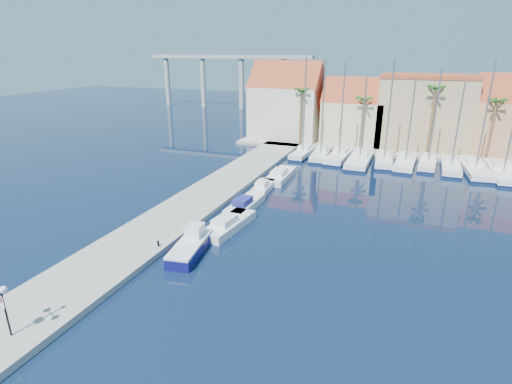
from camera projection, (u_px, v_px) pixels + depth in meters
ground at (224, 276)px, 29.04m from camera, size 260.00×260.00×0.00m
quay_west at (204, 197)px, 43.90m from camera, size 6.00×77.00×0.50m
shore_north at (400, 146)px, 67.64m from camera, size 54.00×16.00×0.50m
lamp_post at (0, 291)px, 21.28m from camera, size 1.44×0.75×4.41m
bollard at (158, 244)px, 32.33m from camera, size 0.19×0.19×0.47m
fishing_boat at (191, 245)px, 32.17m from camera, size 2.84×6.05×2.04m
motorboat_west_0 at (228, 224)px, 36.48m from camera, size 2.86×6.95×1.40m
motorboat_west_1 at (245, 205)px, 41.14m from camera, size 2.19×6.39×1.40m
motorboat_west_2 at (263, 187)px, 46.38m from camera, size 2.18×5.48×1.40m
motorboat_west_3 at (280, 175)px, 50.92m from camera, size 2.40×7.19×1.40m
sailboat_0 at (304, 152)px, 62.02m from camera, size 2.66×8.43×14.70m
sailboat_1 at (321, 154)px, 61.02m from camera, size 2.80×8.70×14.45m
sailboat_2 at (340, 155)px, 60.25m from camera, size 3.20×10.10×14.10m
sailboat_3 at (360, 159)px, 58.44m from camera, size 3.08×11.35×12.08m
sailboat_4 at (384, 159)px, 58.02m from camera, size 3.04×9.18×14.42m
sailboat_5 at (406, 162)px, 56.71m from camera, size 3.05×9.76×12.19m
sailboat_6 at (428, 162)px, 56.35m from camera, size 2.85×8.50×13.41m
sailboat_7 at (451, 166)px, 54.72m from camera, size 2.60×9.17×11.75m
sailboat_8 at (474, 168)px, 53.79m from camera, size 3.87×11.29×14.38m
sailboat_9 at (502, 171)px, 52.19m from camera, size 3.34×11.41×14.70m
building_0 at (287, 104)px, 71.55m from camera, size 12.30×9.00×13.50m
building_1 at (354, 114)px, 67.83m from camera, size 10.30×8.00×11.00m
building_2 at (424, 111)px, 64.60m from camera, size 14.20×10.20×11.50m
building_3 at (510, 119)px, 59.73m from camera, size 10.30×8.00×12.00m
palm_0 at (302, 93)px, 64.93m from camera, size 2.60×2.60×10.15m
palm_1 at (364, 101)px, 61.81m from camera, size 2.60×2.60×9.15m
palm_2 at (436, 91)px, 57.74m from camera, size 2.60×2.60×11.15m
palm_3 at (497, 103)px, 55.46m from camera, size 2.60×2.60×9.65m
viaduct at (225, 71)px, 111.03m from camera, size 48.00×2.20×14.45m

